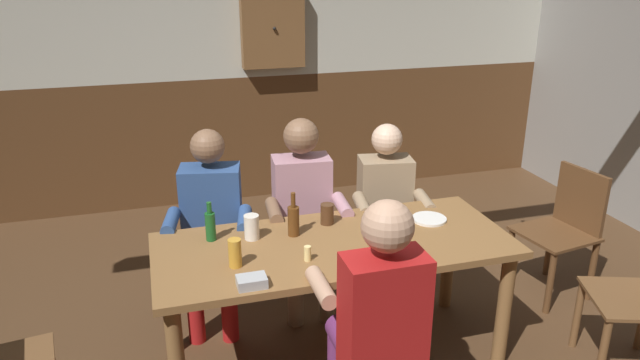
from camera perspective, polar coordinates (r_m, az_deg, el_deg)
back_wall_wainscot at (r=5.72m, az=-6.75°, el=4.10°), size 6.04×0.12×1.17m
dining_table at (r=3.29m, az=1.41°, el=-7.61°), size 1.94×0.81×0.75m
person_0 at (r=3.73m, az=-10.39°, el=-3.82°), size 0.55×0.58×1.24m
person_1 at (r=3.82m, az=-1.59°, el=-2.54°), size 0.53×0.54×1.26m
person_2 at (r=3.99m, az=6.47°, el=-2.37°), size 0.53×0.57×1.18m
person_3 at (r=2.75m, az=5.54°, el=-12.52°), size 0.51×0.50×1.27m
chair_empty_near_right at (r=4.36m, az=22.35°, el=-4.30°), size 0.50×0.50×0.88m
table_candle at (r=3.04m, az=-1.20°, el=-7.06°), size 0.04×0.04×0.08m
condiment_caddy at (r=2.84m, az=-6.57°, el=-9.66°), size 0.14×0.10×0.05m
plate_0 at (r=3.56m, az=10.43°, el=-3.70°), size 0.20×0.20×0.01m
bottle_0 at (r=3.28m, az=-2.56°, el=-3.83°), size 0.06×0.06×0.25m
bottle_1 at (r=3.28m, az=-10.47°, el=-4.28°), size 0.06×0.06×0.22m
pint_glass_0 at (r=3.43m, az=0.69°, el=-3.28°), size 0.08×0.08×0.12m
pint_glass_1 at (r=3.00m, az=-8.16°, el=-6.95°), size 0.07×0.07×0.15m
pint_glass_2 at (r=3.27m, az=-6.57°, el=-4.51°), size 0.08×0.08×0.14m
pint_glass_3 at (r=3.01m, az=6.66°, el=-6.70°), size 0.08×0.08×0.16m
pint_glass_4 at (r=3.37m, az=7.83°, el=-4.10°), size 0.08×0.08×0.11m
wall_dart_cabinet at (r=5.43m, az=-4.56°, el=14.37°), size 0.56×0.15×0.70m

